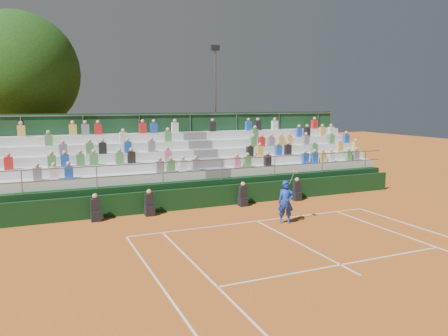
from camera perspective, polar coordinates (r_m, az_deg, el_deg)
name	(u,v)px	position (r m, az deg, el deg)	size (l,w,h in m)	color
ground	(257,221)	(18.59, 4.35, -6.95)	(90.00, 90.00, 0.00)	#BF5F1F
courtside_wall	(226,195)	(21.27, 0.32, -3.58)	(20.00, 0.15, 1.00)	black
line_officials	(202,200)	(20.33, -2.88, -4.21)	(10.37, 0.40, 1.19)	black
grandstand	(203,174)	(24.11, -2.77, -0.77)	(20.00, 5.20, 4.40)	black
tennis_player	(286,202)	(18.20, 8.08, -4.43)	(0.92, 0.66, 2.22)	#1833B6
tree_east	(18,73)	(28.57, -25.33, 11.17)	(7.01, 7.01, 10.21)	#3A2715
floodlight_mast	(215,101)	(30.21, -1.15, 8.74)	(0.60, 0.25, 8.81)	gray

